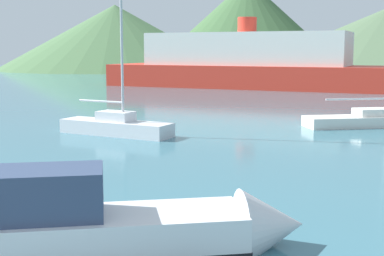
% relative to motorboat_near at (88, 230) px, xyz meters
% --- Properties ---
extents(motorboat_near, '(8.78, 4.28, 2.15)m').
position_rel_motorboat_near_xyz_m(motorboat_near, '(0.00, 0.00, 0.00)').
color(motorboat_near, silver).
rests_on(motorboat_near, ground_plane).
extents(sailboat_inner, '(5.81, 3.14, 10.72)m').
position_rel_motorboat_near_xyz_m(sailboat_inner, '(-3.91, 14.62, -0.02)').
color(sailboat_inner, silver).
rests_on(sailboat_inner, ground_plane).
extents(sailboat_middle, '(7.85, 4.09, 11.21)m').
position_rel_motorboat_near_xyz_m(sailboat_middle, '(8.83, 19.56, -0.11)').
color(sailboat_middle, white).
rests_on(sailboat_middle, ground_plane).
extents(ferry_distant, '(31.05, 15.39, 7.35)m').
position_rel_motorboat_near_xyz_m(ferry_distant, '(0.35, 47.75, 1.98)').
color(ferry_distant, red).
rests_on(ferry_distant, ground_plane).
extents(hill_west, '(47.20, 47.20, 12.89)m').
position_rel_motorboat_near_xyz_m(hill_west, '(-29.08, 96.73, 5.90)').
color(hill_west, '#476B42').
rests_on(hill_west, ground_plane).
extents(hill_central, '(39.31, 39.31, 17.63)m').
position_rel_motorboat_near_xyz_m(hill_central, '(-2.50, 98.55, 8.26)').
color(hill_central, '#3D6038').
rests_on(hill_central, ground_plane).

